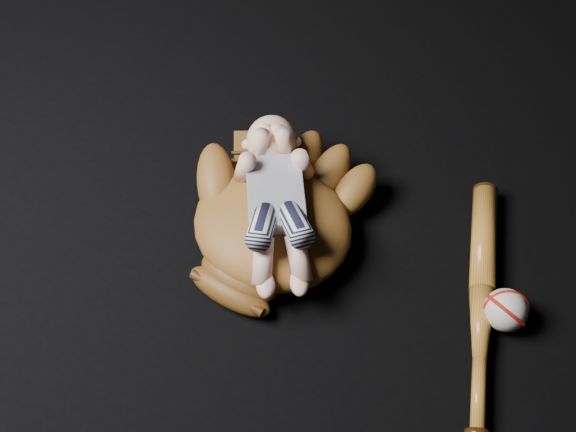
{
  "coord_description": "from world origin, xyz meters",
  "views": [
    {
      "loc": [
        0.03,
        -0.67,
        1.22
      ],
      "look_at": [
        -0.11,
        0.07,
        0.07
      ],
      "focal_mm": 45.0,
      "sensor_mm": 36.0,
      "label": 1
    }
  ],
  "objects_px": {
    "baseball_glove": "(273,221)",
    "baseball_bat": "(482,303)",
    "newborn_baby": "(277,203)",
    "baseball": "(506,310)"
  },
  "relations": [
    {
      "from": "baseball_bat",
      "to": "baseball",
      "type": "relative_size",
      "value": 6.47
    },
    {
      "from": "newborn_baby",
      "to": "baseball",
      "type": "xyz_separation_m",
      "value": [
        0.44,
        -0.1,
        -0.09
      ]
    },
    {
      "from": "baseball",
      "to": "newborn_baby",
      "type": "bearing_deg",
      "value": 167.53
    },
    {
      "from": "baseball_glove",
      "to": "baseball_bat",
      "type": "xyz_separation_m",
      "value": [
        0.41,
        -0.08,
        -0.04
      ]
    },
    {
      "from": "baseball_glove",
      "to": "baseball_bat",
      "type": "distance_m",
      "value": 0.42
    },
    {
      "from": "baseball_glove",
      "to": "newborn_baby",
      "type": "relative_size",
      "value": 1.18
    },
    {
      "from": "baseball_glove",
      "to": "baseball_bat",
      "type": "bearing_deg",
      "value": 9.62
    },
    {
      "from": "newborn_baby",
      "to": "baseball",
      "type": "bearing_deg",
      "value": -27.19
    },
    {
      "from": "newborn_baby",
      "to": "baseball_bat",
      "type": "relative_size",
      "value": 0.72
    },
    {
      "from": "baseball_bat",
      "to": "newborn_baby",
      "type": "bearing_deg",
      "value": 168.27
    }
  ]
}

